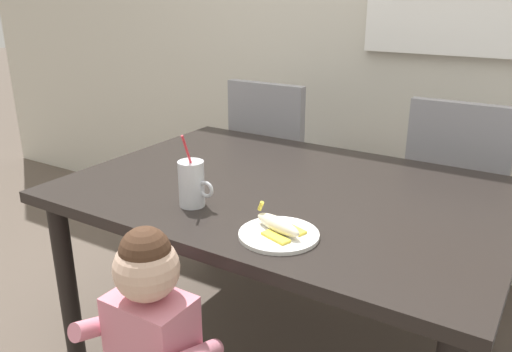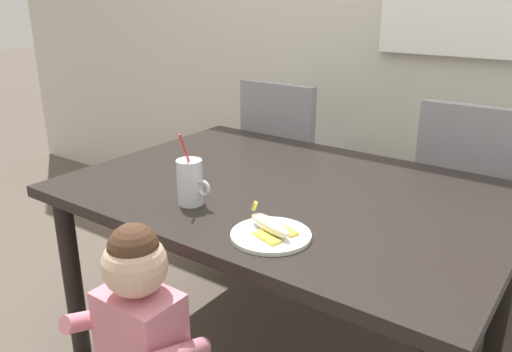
% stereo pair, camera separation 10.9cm
% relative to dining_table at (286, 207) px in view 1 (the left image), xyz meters
% --- Properties ---
extents(dining_table, '(1.53, 1.08, 0.73)m').
position_rel_dining_table_xyz_m(dining_table, '(0.00, 0.00, 0.00)').
color(dining_table, black).
rests_on(dining_table, ground).
extents(dining_chair_left, '(0.44, 0.44, 0.96)m').
position_rel_dining_table_xyz_m(dining_chair_left, '(-0.48, 0.76, -0.10)').
color(dining_chair_left, gray).
rests_on(dining_chair_left, ground).
extents(dining_chair_right, '(0.44, 0.44, 0.96)m').
position_rel_dining_table_xyz_m(dining_chair_right, '(0.45, 0.78, -0.10)').
color(dining_chair_right, gray).
rests_on(dining_chair_right, ground).
extents(toddler_standing, '(0.33, 0.24, 0.84)m').
position_rel_dining_table_xyz_m(toddler_standing, '(-0.02, -0.69, -0.12)').
color(toddler_standing, '#3F4760').
rests_on(toddler_standing, ground).
extents(milk_cup, '(0.13, 0.09, 0.25)m').
position_rel_dining_table_xyz_m(milk_cup, '(-0.18, -0.31, 0.15)').
color(milk_cup, silver).
rests_on(milk_cup, dining_table).
extents(snack_plate, '(0.23, 0.23, 0.01)m').
position_rel_dining_table_xyz_m(snack_plate, '(0.17, -0.36, 0.09)').
color(snack_plate, white).
rests_on(snack_plate, dining_table).
extents(peeled_banana, '(0.18, 0.13, 0.07)m').
position_rel_dining_table_xyz_m(peeled_banana, '(0.17, -0.36, 0.11)').
color(peeled_banana, '#F4EAC6').
rests_on(peeled_banana, snack_plate).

